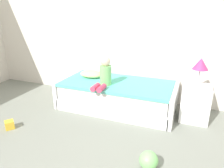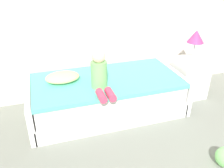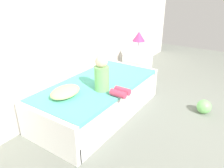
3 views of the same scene
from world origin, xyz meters
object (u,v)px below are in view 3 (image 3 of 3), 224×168
Objects in this scene: child_figure at (105,77)px; nightstand at (137,69)px; bed at (98,98)px; pillow at (65,92)px; table_lamp at (139,38)px; toy_ball at (204,107)px.

nightstand is at bearing 10.21° from child_figure.
pillow reaches higher than bed.
table_lamp is at bearing -1.76° from pillow.
pillow is (-0.42, 0.33, -0.14)m from child_figure.
child_figure is 0.55m from pillow.
toy_ball is at bearing -45.15° from pillow.
nightstand is 1.33× the size of table_lamp.
table_lamp is 1.02× the size of pillow.
pillow reaches higher than nightstand.
toy_ball is (-0.46, -1.41, -0.83)m from table_lamp.
table_lamp is 1.54m from child_figure.
bed is 0.66m from pillow.
nightstand is 1.57m from child_figure.
child_figure reaches higher than toy_ball.
toy_ball is at bearing -107.84° from table_lamp.
bed is 4.69× the size of table_lamp.
pillow is at bearing 134.85° from toy_ball.
table_lamp is 2.06× the size of toy_ball.
pillow is (-1.92, 0.06, -0.37)m from table_lamp.
child_figure reaches higher than pillow.
table_lamp is (1.35, 0.04, 0.69)m from bed.
nightstand is at bearing 1.74° from bed.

